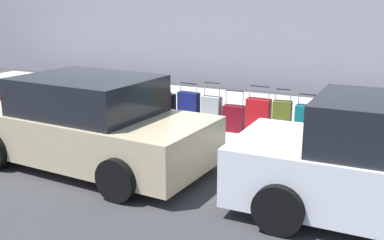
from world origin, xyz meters
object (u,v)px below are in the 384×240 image
object	(u,v)px
suitcase_red_4	(258,117)
suitcase_olive_10	(131,107)
suitcase_teal_9	(150,104)
suitcase_teal_2	(306,124)
suitcase_black_8	(166,109)
suitcase_maroon_5	(234,118)
bollard_post	(79,97)
suitcase_silver_6	(212,112)
suitcase_olive_3	(282,120)
fire_hydrant	(102,99)
parked_car_beige_1	(90,124)
suitcase_navy_0	(363,131)
suitcase_navy_7	(189,109)
suitcase_black_1	(333,126)

from	to	relation	value
suitcase_red_4	suitcase_olive_10	xyz separation A→B (m)	(3.05, -0.01, -0.12)
suitcase_red_4	suitcase_teal_9	distance (m)	2.53
suitcase_teal_2	suitcase_black_8	distance (m)	3.03
suitcase_teal_2	suitcase_maroon_5	xyz separation A→B (m)	(1.49, -0.07, -0.08)
suitcase_maroon_5	bollard_post	bearing A→B (deg)	3.18
suitcase_silver_6	suitcase_black_8	world-z (taller)	suitcase_silver_6
suitcase_olive_3	fire_hydrant	distance (m)	4.34
suitcase_red_4	fire_hydrant	distance (m)	3.84
suitcase_teal_2	parked_car_beige_1	world-z (taller)	parked_car_beige_1
suitcase_teal_2	suitcase_olive_10	distance (m)	4.01
suitcase_red_4	suitcase_olive_10	size ratio (longest dim) A/B	1.26
suitcase_navy_0	suitcase_silver_6	bearing A→B (deg)	-0.64
suitcase_navy_0	suitcase_maroon_5	bearing A→B (deg)	-0.99
suitcase_navy_7	suitcase_black_8	distance (m)	0.52
suitcase_red_4	suitcase_teal_9	bearing A→B (deg)	0.61
suitcase_maroon_5	parked_car_beige_1	xyz separation A→B (m)	(1.62, 2.60, 0.31)
bollard_post	suitcase_silver_6	bearing A→B (deg)	-176.51
suitcase_navy_7	suitcase_black_8	world-z (taller)	suitcase_navy_7
suitcase_navy_7	suitcase_olive_10	bearing A→B (deg)	-0.91
suitcase_teal_2	suitcase_red_4	world-z (taller)	suitcase_red_4
suitcase_olive_3	suitcase_silver_6	bearing A→B (deg)	-3.27
suitcase_black_1	suitcase_navy_0	bearing A→B (deg)	-174.26
suitcase_black_8	suitcase_navy_7	bearing A→B (deg)	-170.37
fire_hydrant	bollard_post	distance (m)	0.58
suitcase_silver_6	bollard_post	world-z (taller)	suitcase_silver_6
suitcase_red_4	suitcase_black_8	xyz separation A→B (m)	(2.07, 0.10, -0.04)
suitcase_red_4	suitcase_silver_6	distance (m)	1.03
suitcase_black_8	suitcase_teal_9	xyz separation A→B (m)	(0.46, -0.08, 0.04)
suitcase_navy_0	bollard_post	world-z (taller)	bollard_post
suitcase_red_4	bollard_post	size ratio (longest dim) A/B	1.29
suitcase_navy_7	suitcase_teal_9	world-z (taller)	suitcase_teal_9
suitcase_teal_2	suitcase_red_4	xyz separation A→B (m)	(0.96, -0.03, 0.02)
suitcase_black_8	suitcase_olive_10	distance (m)	0.99
suitcase_navy_7	fire_hydrant	bearing A→B (deg)	0.26
suitcase_silver_6	suitcase_teal_9	world-z (taller)	suitcase_teal_9
suitcase_olive_3	parked_car_beige_1	distance (m)	3.65
suitcase_olive_3	suitcase_olive_10	distance (m)	3.54
bollard_post	parked_car_beige_1	size ratio (longest dim) A/B	0.18
suitcase_navy_0	suitcase_navy_7	size ratio (longest dim) A/B	0.75
fire_hydrant	bollard_post	xyz separation A→B (m)	(0.56, 0.15, 0.02)
suitcase_black_8	suitcase_maroon_5	bearing A→B (deg)	-174.71
suitcase_teal_9	bollard_post	size ratio (longest dim) A/B	1.37
suitcase_black_1	suitcase_olive_3	world-z (taller)	suitcase_black_1
suitcase_teal_9	suitcase_black_1	bearing A→B (deg)	179.56
suitcase_olive_3	suitcase_red_4	size ratio (longest dim) A/B	0.99
suitcase_navy_0	bollard_post	size ratio (longest dim) A/B	0.91
suitcase_red_4	suitcase_navy_7	distance (m)	1.55
suitcase_teal_2	suitcase_red_4	bearing A→B (deg)	-1.61
suitcase_black_8	suitcase_silver_6	bearing A→B (deg)	-172.71
suitcase_navy_0	parked_car_beige_1	world-z (taller)	parked_car_beige_1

